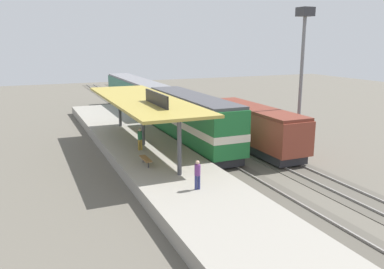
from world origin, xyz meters
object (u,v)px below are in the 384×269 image
freight_car (254,127)px  person_waiting (197,173)px  passenger_carriage_single (136,96)px  person_walking (140,138)px  locomotive (192,121)px  light_mast (303,50)px  platform_bench (146,159)px

freight_car → person_waiting: freight_car is taller
passenger_carriage_single → person_waiting: bearing=-98.9°
person_waiting → person_walking: same height
locomotive → person_walking: size_ratio=8.44×
light_mast → person_walking: (-13.08, 2.28, -6.54)m
platform_bench → passenger_carriage_single: 24.78m
light_mast → person_walking: bearing=170.1°
locomotive → light_mast: bearing=-29.6°
locomotive → freight_car: (4.60, -2.67, -0.44)m
locomotive → light_mast: (7.80, -4.43, 5.99)m
passenger_carriage_single → platform_bench: bearing=-104.0°
platform_bench → passenger_carriage_single: bearing=76.0°
locomotive → light_mast: 10.79m
platform_bench → person_waiting: 5.68m
person_waiting → freight_car: bearing=43.8°
platform_bench → light_mast: size_ratio=0.15×
platform_bench → person_walking: 3.97m
freight_car → person_walking: size_ratio=7.02×
platform_bench → freight_car: (10.60, 3.35, 0.63)m
platform_bench → person_walking: bearing=79.4°
passenger_carriage_single → freight_car: bearing=-77.5°
passenger_carriage_single → freight_car: size_ratio=1.67×
person_waiting → person_walking: bearing=94.2°
person_walking → platform_bench: bearing=-100.6°
person_waiting → person_walking: 9.37m
platform_bench → person_walking: person_walking is taller
passenger_carriage_single → light_mast: 24.52m
locomotive → person_walking: (-5.28, -2.15, -0.56)m
freight_car → person_waiting: (-9.20, -8.82, -0.12)m
passenger_carriage_single → person_walking: passenger_carriage_single is taller
locomotive → freight_car: locomotive is taller
light_mast → person_waiting: size_ratio=6.84×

